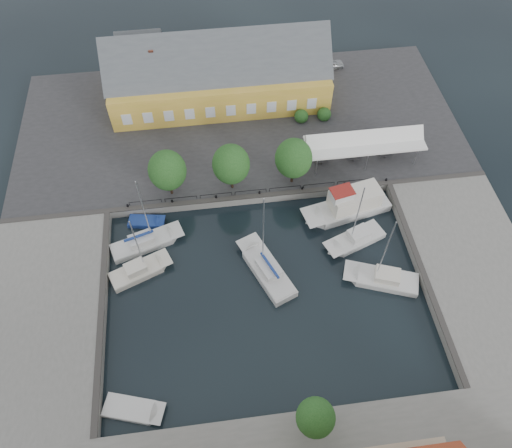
{
  "coord_description": "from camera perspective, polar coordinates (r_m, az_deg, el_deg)",
  "views": [
    {
      "loc": [
        -4.14,
        -25.86,
        45.23
      ],
      "look_at": [
        0.0,
        6.0,
        1.5
      ],
      "focal_mm": 35.0,
      "sensor_mm": 36.0,
      "label": 1
    }
  ],
  "objects": [
    {
      "name": "west_quay",
      "position": [
        53.75,
        -23.12,
        -9.93
      ],
      "size": [
        12.0,
        24.0,
        1.0
      ],
      "primitive_type": "cube",
      "color": "slate",
      "rests_on": "ground"
    },
    {
      "name": "center_sailboat",
      "position": [
        52.33,
        1.25,
        -5.35
      ],
      "size": [
        5.63,
        8.84,
        11.92
      ],
      "color": "silver",
      "rests_on": "ground"
    },
    {
      "name": "car_red",
      "position": [
        60.18,
        -10.43,
        6.23
      ],
      "size": [
        2.01,
        4.3,
        1.36
      ],
      "primitive_type": "imported",
      "rotation": [
        0.0,
        0.0,
        -0.14
      ],
      "color": "#5E1915",
      "rests_on": "north_quay"
    },
    {
      "name": "car_silver",
      "position": [
        75.01,
        8.46,
        17.61
      ],
      "size": [
        4.13,
        2.09,
        1.35
      ],
      "primitive_type": "imported",
      "rotation": [
        0.0,
        0.0,
        1.7
      ],
      "color": "#AEB2B6",
      "rests_on": "north_quay"
    },
    {
      "name": "warehouse",
      "position": [
        67.87,
        -4.81,
        16.55
      ],
      "size": [
        28.56,
        14.0,
        9.55
      ],
      "color": "gold",
      "rests_on": "north_quay"
    },
    {
      "name": "quay_trees",
      "position": [
        55.38,
        -2.87,
        6.83
      ],
      "size": [
        18.2,
        4.2,
        6.3
      ],
      "color": "black",
      "rests_on": "north_quay"
    },
    {
      "name": "launch_nw",
      "position": [
        57.5,
        -12.45,
        0.18
      ],
      "size": [
        4.3,
        2.31,
        0.88
      ],
      "color": "navy",
      "rests_on": "ground"
    },
    {
      "name": "east_quay",
      "position": [
        57.04,
        23.7,
        -4.73
      ],
      "size": [
        12.0,
        24.0,
        1.0
      ],
      "primitive_type": "cube",
      "color": "slate",
      "rests_on": "ground"
    },
    {
      "name": "west_boat_b",
      "position": [
        53.78,
        -13.15,
        -5.31
      ],
      "size": [
        6.84,
        4.52,
        9.22
      ],
      "color": "beige",
      "rests_on": "ground"
    },
    {
      "name": "east_boat_b",
      "position": [
        53.53,
        14.26,
        -6.16
      ],
      "size": [
        8.02,
        5.02,
        10.62
      ],
      "color": "silver",
      "rests_on": "ground"
    },
    {
      "name": "quay_edge_fittings",
      "position": [
        53.9,
        0.19,
        -1.34
      ],
      "size": [
        56.0,
        24.72,
        0.4
      ],
      "color": "#383533",
      "rests_on": "north_quay"
    },
    {
      "name": "north_quay",
      "position": [
        66.37,
        -1.93,
        11.29
      ],
      "size": [
        56.0,
        26.0,
        1.0
      ],
      "primitive_type": "cube",
      "color": "#2D2D30",
      "rests_on": "ground"
    },
    {
      "name": "west_boat_a",
      "position": [
        55.6,
        -12.49,
        -2.17
      ],
      "size": [
        8.19,
        4.52,
        10.67
      ],
      "color": "silver",
      "rests_on": "ground"
    },
    {
      "name": "trawler",
      "position": [
        57.4,
        10.63,
        2.06
      ],
      "size": [
        10.56,
        5.07,
        5.0
      ],
      "color": "silver",
      "rests_on": "ground"
    },
    {
      "name": "tent_canopy",
      "position": [
        60.7,
        12.32,
        9.04
      ],
      "size": [
        14.0,
        4.0,
        2.83
      ],
      "color": "white",
      "rests_on": "north_quay"
    },
    {
      "name": "east_boat_a",
      "position": [
        55.63,
        11.29,
        -1.78
      ],
      "size": [
        7.24,
        4.61,
        10.06
      ],
      "color": "silver",
      "rests_on": "ground"
    },
    {
      "name": "launch_sw",
      "position": [
        48.16,
        -13.86,
        -19.93
      ],
      "size": [
        5.75,
        3.55,
        0.98
      ],
      "color": "silver",
      "rests_on": "ground"
    },
    {
      "name": "ground",
      "position": [
        52.27,
        0.85,
        -6.24
      ],
      "size": [
        140.0,
        140.0,
        0.0
      ],
      "primitive_type": "plane",
      "color": "black",
      "rests_on": "ground"
    }
  ]
}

